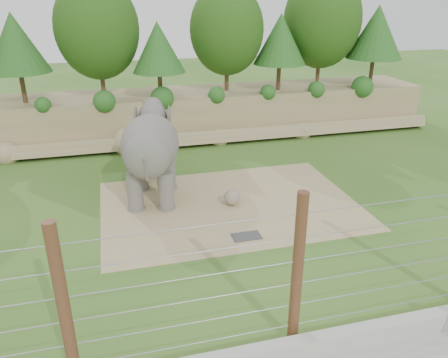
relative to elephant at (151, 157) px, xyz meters
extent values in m
plane|color=#31621D|center=(2.37, -4.36, -1.82)|extent=(90.00, 90.00, 0.00)
cube|color=#877C55|center=(2.37, 8.64, -0.57)|extent=(30.00, 4.00, 2.50)
cube|color=#877C55|center=(2.37, 6.34, -1.47)|extent=(30.00, 1.37, 1.07)
cylinder|color=#3F2B19|center=(-5.63, 8.14, 1.46)|extent=(0.24, 0.24, 1.58)
sphere|color=#204F12|center=(-5.63, 8.14, 3.60)|extent=(3.60, 3.60, 3.60)
cylinder|color=#3F2B19|center=(-1.63, 8.64, 1.64)|extent=(0.24, 0.24, 1.92)
sphere|color=#204F12|center=(-1.63, 8.64, 4.25)|extent=(4.40, 4.40, 4.40)
cylinder|color=#3F2B19|center=(1.37, 7.44, 1.38)|extent=(0.24, 0.24, 1.40)
sphere|color=#204F12|center=(1.37, 7.44, 3.28)|extent=(3.20, 3.20, 3.20)
cylinder|color=#3F2B19|center=(5.37, 8.44, 1.59)|extent=(0.24, 0.24, 1.82)
sphere|color=#204F12|center=(5.37, 8.44, 4.06)|extent=(4.16, 4.16, 4.16)
cylinder|color=#3F2B19|center=(8.37, 7.84, 1.43)|extent=(0.24, 0.24, 1.50)
sphere|color=#204F12|center=(8.37, 7.84, 3.47)|extent=(3.44, 3.44, 3.44)
cylinder|color=#3F2B19|center=(11.37, 8.84, 1.69)|extent=(0.24, 0.24, 2.03)
sphere|color=#204F12|center=(11.37, 8.84, 4.45)|extent=(4.64, 4.64, 4.64)
cylinder|color=#3F2B19|center=(14.37, 7.64, 1.50)|extent=(0.24, 0.24, 1.64)
sphere|color=#204F12|center=(14.37, 7.64, 3.73)|extent=(3.76, 3.76, 3.76)
cube|color=tan|center=(2.87, -1.36, -1.81)|extent=(10.00, 7.00, 0.02)
cube|color=#262628|center=(2.77, -3.90, -1.79)|extent=(1.00, 0.60, 0.03)
sphere|color=#7D6D5F|center=(2.96, -1.37, -1.49)|extent=(0.63, 0.63, 0.63)
cube|color=#9E9C94|center=(2.37, -9.36, -1.57)|extent=(26.00, 0.35, 0.50)
cylinder|color=#4E2F1A|center=(-2.63, -8.86, 0.18)|extent=(0.26, 0.26, 4.00)
cylinder|color=#4E2F1A|center=(2.37, -8.86, 0.18)|extent=(0.26, 0.26, 4.00)
cylinder|color=gray|center=(2.37, -8.86, -1.32)|extent=(20.00, 0.02, 0.02)
cylinder|color=gray|center=(2.37, -8.86, -0.72)|extent=(20.00, 0.02, 0.02)
cylinder|color=gray|center=(2.37, -8.86, -0.12)|extent=(20.00, 0.02, 0.02)
cylinder|color=gray|center=(2.37, -8.86, 0.48)|extent=(20.00, 0.02, 0.02)
cylinder|color=gray|center=(2.37, -8.86, 1.08)|extent=(20.00, 0.02, 0.02)
cylinder|color=gray|center=(2.37, -8.86, 1.68)|extent=(20.00, 0.02, 0.02)
camera|label=1|loc=(-1.32, -16.38, 5.99)|focal=35.00mm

